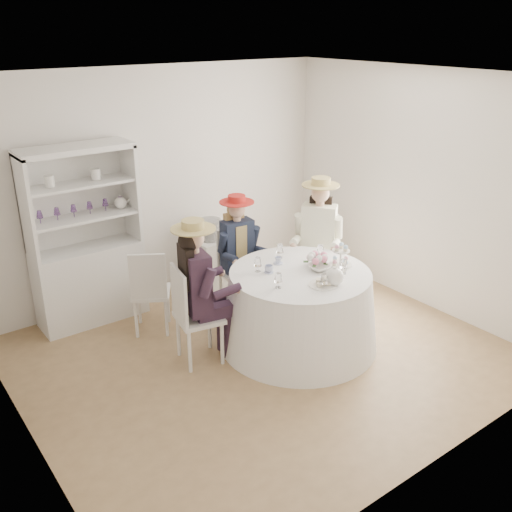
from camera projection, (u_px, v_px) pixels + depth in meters
ground at (262, 354)px, 5.79m from camera, size 4.50×4.50×0.00m
ceiling at (263, 77)px, 4.76m from camera, size 4.50×4.50×0.00m
wall_back at (160, 184)px, 6.75m from camera, size 4.50×0.00×4.50m
wall_front at (444, 311)px, 3.79m from camera, size 4.50×0.00×4.50m
wall_left at (10, 293)px, 4.03m from camera, size 0.00×4.50×4.50m
wall_right at (419, 190)px, 6.51m from camera, size 0.00×4.50×4.50m
tea_table at (299, 309)px, 5.83m from camera, size 1.62×1.62×0.82m
hutch at (88, 261)px, 6.24m from camera, size 1.30×0.78×1.97m
side_table at (211, 262)px, 7.21m from camera, size 0.41×0.41×0.62m
hatbox at (210, 230)px, 7.05m from camera, size 0.27×0.27×0.27m
guest_left at (198, 284)px, 5.39m from camera, size 0.58×0.55×1.47m
guest_mid at (238, 246)px, 6.45m from camera, size 0.51×0.52×1.37m
guest_right at (318, 234)px, 6.59m from camera, size 0.65×0.63×1.52m
spare_chair at (150, 290)px, 6.00m from camera, size 0.55×0.55×0.96m
teacup_a at (269, 269)px, 5.66m from camera, size 0.09×0.09×0.07m
teacup_b at (278, 261)px, 5.87m from camera, size 0.09×0.09×0.06m
teacup_c at (317, 260)px, 5.88m from camera, size 0.09×0.09×0.07m
flower_bowl at (319, 268)px, 5.71m from camera, size 0.21×0.21×0.05m
flower_arrangement at (317, 258)px, 5.79m from camera, size 0.19×0.19×0.07m
table_teapot at (334, 277)px, 5.39m from camera, size 0.25×0.18×0.19m
sandwich_plate at (323, 284)px, 5.39m from camera, size 0.27×0.27×0.06m
cupcake_stand at (341, 258)px, 5.81m from camera, size 0.24×0.24×0.22m
stemware_set at (301, 265)px, 5.65m from camera, size 0.88×0.92×0.15m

